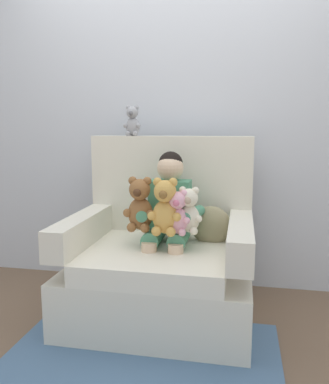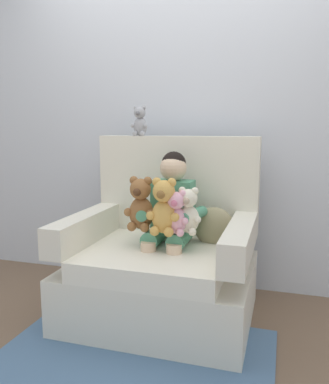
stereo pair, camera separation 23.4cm
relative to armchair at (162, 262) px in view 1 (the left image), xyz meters
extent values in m
plane|color=brown|center=(0.00, -0.06, -0.35)|extent=(8.00, 8.00, 0.00)
cube|color=silver|center=(0.00, 0.63, 0.95)|extent=(6.00, 0.10, 2.60)
cube|color=silver|center=(0.00, -0.06, -0.17)|extent=(1.13, 0.93, 0.36)
cube|color=white|center=(0.00, -0.13, 0.07)|extent=(0.85, 0.79, 0.12)
cube|color=silver|center=(0.00, 0.34, 0.46)|extent=(1.13, 0.14, 0.67)
cube|color=silver|center=(-0.49, -0.13, 0.22)|extent=(0.14, 0.79, 0.18)
cube|color=silver|center=(0.49, -0.13, 0.22)|extent=(0.14, 0.79, 0.18)
cube|color=#4C9370|center=(0.04, 0.09, 0.35)|extent=(0.26, 0.16, 0.34)
sphere|color=beige|center=(0.04, 0.09, 0.60)|extent=(0.17, 0.17, 0.17)
sphere|color=black|center=(0.04, 0.10, 0.63)|extent=(0.16, 0.16, 0.16)
cylinder|color=#4C9370|center=(-0.04, -0.04, 0.18)|extent=(0.11, 0.26, 0.11)
cylinder|color=beige|center=(-0.04, -0.17, 0.03)|extent=(0.09, 0.09, 0.30)
cylinder|color=#4C9370|center=(0.12, -0.04, 0.18)|extent=(0.11, 0.26, 0.11)
cylinder|color=beige|center=(0.12, -0.17, 0.03)|extent=(0.09, 0.09, 0.30)
cylinder|color=#4C9370|center=(-0.12, -0.03, 0.33)|extent=(0.13, 0.27, 0.07)
cylinder|color=#4C9370|center=(0.20, -0.03, 0.33)|extent=(0.13, 0.27, 0.07)
ellipsoid|color=#EAA8BC|center=(0.13, -0.14, 0.32)|extent=(0.12, 0.10, 0.16)
sphere|color=#EAA8BC|center=(0.13, -0.16, 0.44)|extent=(0.10, 0.10, 0.10)
sphere|color=#CC6684|center=(0.13, -0.20, 0.43)|extent=(0.04, 0.04, 0.04)
sphere|color=#EAA8BC|center=(0.09, -0.15, 0.48)|extent=(0.04, 0.04, 0.04)
sphere|color=#EAA8BC|center=(0.07, -0.18, 0.33)|extent=(0.04, 0.04, 0.04)
sphere|color=#EAA8BC|center=(0.09, -0.19, 0.26)|extent=(0.05, 0.05, 0.05)
sphere|color=#EAA8BC|center=(0.16, -0.15, 0.48)|extent=(0.04, 0.04, 0.04)
sphere|color=#EAA8BC|center=(0.18, -0.18, 0.33)|extent=(0.04, 0.04, 0.04)
sphere|color=#EAA8BC|center=(0.16, -0.19, 0.26)|extent=(0.05, 0.05, 0.05)
ellipsoid|color=brown|center=(-0.11, -0.10, 0.34)|extent=(0.15, 0.13, 0.20)
sphere|color=brown|center=(-0.11, -0.11, 0.49)|extent=(0.13, 0.13, 0.13)
sphere|color=#4C2D19|center=(-0.11, -0.17, 0.48)|extent=(0.05, 0.05, 0.05)
sphere|color=brown|center=(-0.16, -0.10, 0.54)|extent=(0.05, 0.05, 0.05)
sphere|color=brown|center=(-0.18, -0.14, 0.35)|extent=(0.05, 0.05, 0.05)
sphere|color=brown|center=(-0.15, -0.16, 0.26)|extent=(0.06, 0.06, 0.06)
sphere|color=brown|center=(-0.07, -0.10, 0.54)|extent=(0.05, 0.05, 0.05)
sphere|color=brown|center=(-0.04, -0.14, 0.35)|extent=(0.05, 0.05, 0.05)
sphere|color=brown|center=(-0.07, -0.16, 0.26)|extent=(0.06, 0.06, 0.06)
ellipsoid|color=gold|center=(0.06, -0.16, 0.34)|extent=(0.15, 0.13, 0.20)
sphere|color=gold|center=(0.06, -0.17, 0.49)|extent=(0.13, 0.13, 0.13)
sphere|color=brown|center=(0.06, -0.23, 0.48)|extent=(0.05, 0.05, 0.05)
sphere|color=gold|center=(0.01, -0.16, 0.55)|extent=(0.05, 0.05, 0.05)
sphere|color=gold|center=(-0.02, -0.19, 0.35)|extent=(0.05, 0.05, 0.05)
sphere|color=gold|center=(0.01, -0.21, 0.26)|extent=(0.06, 0.06, 0.06)
sphere|color=gold|center=(0.10, -0.16, 0.55)|extent=(0.05, 0.05, 0.05)
sphere|color=gold|center=(0.13, -0.19, 0.35)|extent=(0.05, 0.05, 0.05)
sphere|color=gold|center=(0.10, -0.21, 0.26)|extent=(0.06, 0.06, 0.06)
ellipsoid|color=silver|center=(0.19, -0.10, 0.32)|extent=(0.13, 0.11, 0.17)
sphere|color=silver|center=(0.19, -0.11, 0.45)|extent=(0.11, 0.11, 0.11)
sphere|color=tan|center=(0.19, -0.16, 0.44)|extent=(0.04, 0.04, 0.04)
sphere|color=silver|center=(0.15, -0.11, 0.49)|extent=(0.04, 0.04, 0.04)
sphere|color=silver|center=(0.13, -0.14, 0.33)|extent=(0.04, 0.04, 0.04)
sphere|color=silver|center=(0.15, -0.15, 0.26)|extent=(0.05, 0.05, 0.05)
sphere|color=silver|center=(0.23, -0.11, 0.49)|extent=(0.04, 0.04, 0.04)
sphere|color=silver|center=(0.25, -0.14, 0.33)|extent=(0.04, 0.04, 0.04)
sphere|color=silver|center=(0.22, -0.15, 0.26)|extent=(0.05, 0.05, 0.05)
ellipsoid|color=#9E9EA3|center=(-0.28, 0.34, 0.86)|extent=(0.10, 0.08, 0.13)
sphere|color=#9E9EA3|center=(-0.28, 0.33, 0.96)|extent=(0.08, 0.08, 0.08)
sphere|color=slate|center=(-0.28, 0.29, 0.95)|extent=(0.03, 0.03, 0.03)
sphere|color=#9E9EA3|center=(-0.30, 0.33, 0.99)|extent=(0.03, 0.03, 0.03)
sphere|color=#9E9EA3|center=(-0.32, 0.31, 0.87)|extent=(0.03, 0.03, 0.03)
sphere|color=#9E9EA3|center=(-0.30, 0.30, 0.82)|extent=(0.04, 0.04, 0.04)
sphere|color=#9E9EA3|center=(-0.25, 0.33, 0.99)|extent=(0.03, 0.03, 0.03)
sphere|color=#9E9EA3|center=(-0.23, 0.31, 0.87)|extent=(0.03, 0.03, 0.03)
sphere|color=#9E9EA3|center=(-0.25, 0.30, 0.82)|extent=(0.04, 0.04, 0.04)
ellipsoid|color=#998C66|center=(0.30, 0.12, 0.23)|extent=(0.26, 0.12, 0.26)
camera|label=1|loc=(0.49, -2.37, 0.86)|focal=36.80mm
camera|label=2|loc=(0.71, -2.31, 0.86)|focal=36.80mm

